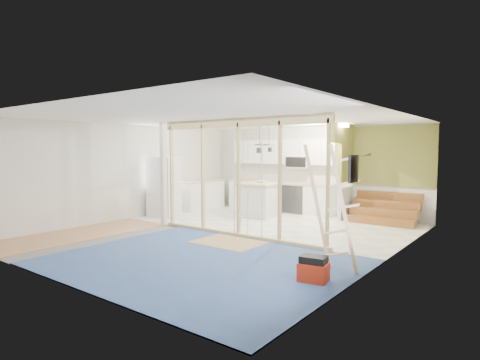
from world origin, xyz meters
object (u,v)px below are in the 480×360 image
Objects in this scene: fridge at (164,187)px; toolbox at (313,270)px; island at (258,200)px; ladder at (334,208)px.

fridge is 3.79× the size of toolbox.
island is 2.56× the size of toolbox.
ladder reaches higher than toolbox.
fridge is 2.71m from island.
ladder is at bearing -33.14° from fridge.
toolbox is at bearing -38.35° from fridge.
ladder is (6.08, -2.01, 0.16)m from fridge.
toolbox is 0.23× the size of ladder.
island is 5.62m from toolbox.
fridge is 6.65m from toolbox.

